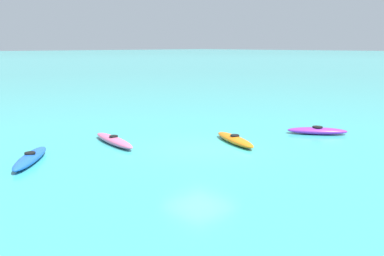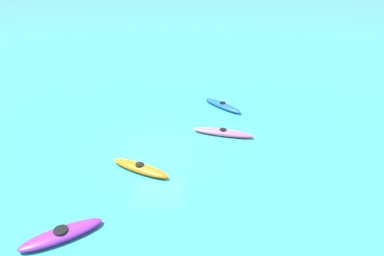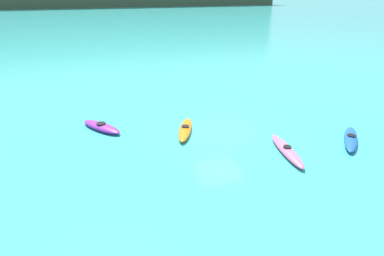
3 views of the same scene
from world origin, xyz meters
The scene contains 5 objects.
ground_plane centered at (0.00, 0.00, 0.00)m, with size 600.00×600.00×0.00m, color #38ADA8.
kayak_blue centered at (5.69, -2.89, 0.16)m, with size 2.43×2.68×0.37m.
kayak_orange centered at (-1.78, 0.34, 0.16)m, with size 1.60×2.95×0.37m.
kayak_purple centered at (-5.97, 1.88, 0.16)m, with size 2.28×2.62×0.37m.
kayak_pink centered at (2.05, -3.11, 0.16)m, with size 0.97×3.27×0.37m.
Camera 2 is at (-13.61, -3.59, 8.46)m, focal length 31.16 mm.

